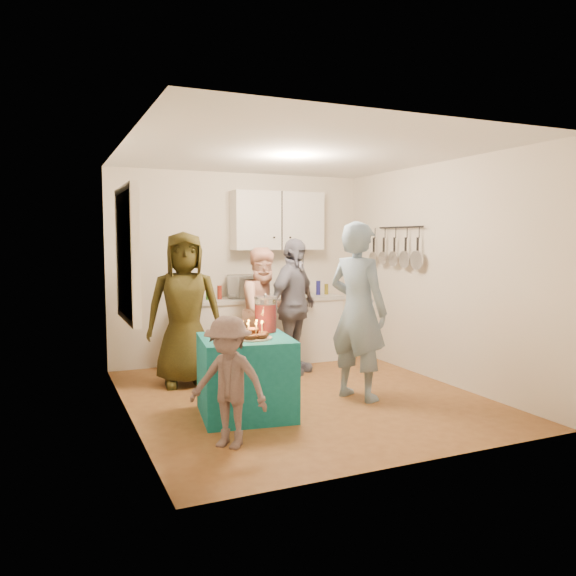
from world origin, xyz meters
name	(u,v)px	position (x,y,z in m)	size (l,w,h in m)	color
floor	(301,396)	(0.00, 0.00, 0.00)	(4.00, 4.00, 0.00)	brown
ceiling	(301,152)	(0.00, 0.00, 2.60)	(4.00, 4.00, 0.00)	white
back_wall	(240,268)	(0.00, 2.00, 1.30)	(3.60, 3.60, 0.00)	silver
left_wall	(127,282)	(-1.80, 0.00, 1.30)	(4.00, 4.00, 0.00)	silver
right_wall	(438,273)	(1.80, 0.00, 1.30)	(4.00, 4.00, 0.00)	silver
window_night	(125,254)	(-1.77, 0.30, 1.55)	(0.04, 1.00, 1.20)	black
counter	(262,332)	(0.20, 1.70, 0.43)	(2.20, 0.58, 0.86)	white
countertop	(262,299)	(0.20, 1.70, 0.89)	(2.24, 0.62, 0.05)	beige
upper_cabinet	(278,221)	(0.50, 1.85, 1.95)	(1.30, 0.30, 0.80)	white
pot_rack	(399,247)	(1.72, 0.70, 1.60)	(0.12, 1.00, 0.60)	black
microwave	(248,287)	(0.00, 1.70, 1.06)	(0.55, 0.37, 0.30)	white
party_table	(246,376)	(-0.76, -0.37, 0.38)	(0.85, 0.85, 0.76)	#116E75
donut_cake	(252,329)	(-0.73, -0.47, 0.85)	(0.38, 0.38, 0.18)	#381C0C
punch_jar	(265,315)	(-0.47, -0.15, 0.93)	(0.22, 0.22, 0.34)	red
man_birthday	(358,311)	(0.52, -0.30, 0.94)	(0.69, 0.45, 1.88)	#7E9BB8
woman_back_left	(185,309)	(-1.03, 0.98, 0.89)	(0.87, 0.57, 1.78)	brown
woman_back_center	(265,311)	(0.02, 1.10, 0.80)	(0.78, 0.60, 1.59)	#F89781
woman_back_right	(293,306)	(0.37, 1.03, 0.85)	(1.00, 0.42, 1.71)	black
child_near_left	(229,382)	(-1.16, -1.10, 0.54)	(0.70, 0.40, 1.08)	brown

